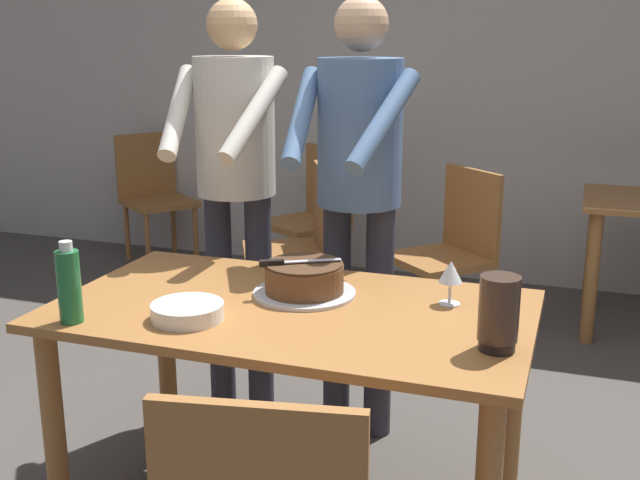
{
  "coord_description": "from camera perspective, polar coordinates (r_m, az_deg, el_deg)",
  "views": [
    {
      "loc": [
        0.84,
        -2.16,
        1.58
      ],
      "look_at": [
        0.0,
        0.27,
        0.9
      ],
      "focal_mm": 43.43,
      "sensor_mm": 36.0,
      "label": 1
    }
  ],
  "objects": [
    {
      "name": "back_wall",
      "position": [
        5.14,
        9.86,
        12.11
      ],
      "size": [
        10.0,
        0.12,
        2.7
      ],
      "primitive_type": "cube",
      "color": "#BCB7AD",
      "rests_on": "ground_plane"
    },
    {
      "name": "main_dining_table",
      "position": [
        2.5,
        -2.07,
        -7.39
      ],
      "size": [
        1.5,
        0.85,
        0.75
      ],
      "color": "#9E6633",
      "rests_on": "ground_plane"
    },
    {
      "name": "cake_on_platter",
      "position": [
        2.55,
        -1.1,
        -2.97
      ],
      "size": [
        0.34,
        0.34,
        0.11
      ],
      "color": "silver",
      "rests_on": "main_dining_table"
    },
    {
      "name": "cake_knife",
      "position": [
        2.52,
        -2.72,
        -1.66
      ],
      "size": [
        0.25,
        0.15,
        0.02
      ],
      "color": "silver",
      "rests_on": "cake_on_platter"
    },
    {
      "name": "plate_stack",
      "position": [
        2.37,
        -9.74,
        -5.21
      ],
      "size": [
        0.22,
        0.22,
        0.05
      ],
      "color": "white",
      "rests_on": "main_dining_table"
    },
    {
      "name": "wine_glass_near",
      "position": [
        2.48,
        9.6,
        -2.44
      ],
      "size": [
        0.08,
        0.08,
        0.14
      ],
      "color": "silver",
      "rests_on": "main_dining_table"
    },
    {
      "name": "water_bottle",
      "position": [
        2.41,
        -18.0,
        -3.19
      ],
      "size": [
        0.07,
        0.07,
        0.25
      ],
      "color": "#1E6B38",
      "rests_on": "main_dining_table"
    },
    {
      "name": "hurricane_lamp",
      "position": [
        2.15,
        13.03,
        -5.24
      ],
      "size": [
        0.11,
        0.11,
        0.21
      ],
      "color": "black",
      "rests_on": "main_dining_table"
    },
    {
      "name": "person_cutting_cake",
      "position": [
        2.95,
        2.86,
        4.99
      ],
      "size": [
        0.47,
        0.56,
        1.72
      ],
      "color": "#2D2D38",
      "rests_on": "ground_plane"
    },
    {
      "name": "person_standing_beside",
      "position": [
        3.16,
        -6.28,
        5.6
      ],
      "size": [
        0.47,
        0.56,
        1.72
      ],
      "color": "#2D2D38",
      "rests_on": "ground_plane"
    },
    {
      "name": "background_chair_0",
      "position": [
        4.23,
        -1.63,
        -0.05
      ],
      "size": [
        0.59,
        0.59,
        0.9
      ],
      "color": "#9E6633",
      "rests_on": "ground_plane"
    },
    {
      "name": "background_chair_1",
      "position": [
        4.16,
        9.63,
        -0.51
      ],
      "size": [
        0.62,
        0.62,
        0.9
      ],
      "color": "#9E6633",
      "rests_on": "ground_plane"
    },
    {
      "name": "background_chair_2",
      "position": [
        4.89,
        -0.48,
        2.02
      ],
      "size": [
        0.61,
        0.61,
        0.9
      ],
      "color": "#9E6633",
      "rests_on": "ground_plane"
    },
    {
      "name": "background_chair_3",
      "position": [
        5.65,
        -12.1,
        3.45
      ],
      "size": [
        0.61,
        0.61,
        0.9
      ],
      "color": "#9E6633",
      "rests_on": "ground_plane"
    }
  ]
}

